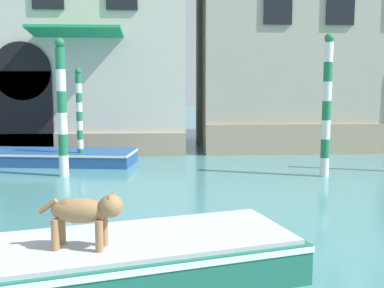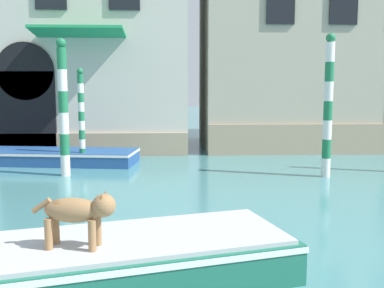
{
  "view_description": "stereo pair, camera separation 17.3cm",
  "coord_description": "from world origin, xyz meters",
  "px_view_note": "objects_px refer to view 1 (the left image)",
  "views": [
    {
      "loc": [
        1.48,
        -1.08,
        2.69
      ],
      "look_at": [
        2.14,
        10.52,
        1.2
      ],
      "focal_mm": 42.0,
      "sensor_mm": 36.0,
      "label": 1
    },
    {
      "loc": [
        1.65,
        -1.09,
        2.69
      ],
      "look_at": [
        2.14,
        10.52,
        1.2
      ],
      "focal_mm": 42.0,
      "sensor_mm": 36.0,
      "label": 2
    }
  ],
  "objects_px": {
    "boat_foreground": "(67,266)",
    "dog_on_deck": "(85,212)",
    "boat_moored_near_palazzo": "(45,157)",
    "mooring_pole_1": "(80,118)",
    "mooring_pole_2": "(327,106)",
    "mooring_pole_0": "(62,107)"
  },
  "relations": [
    {
      "from": "mooring_pole_0",
      "to": "mooring_pole_2",
      "type": "distance_m",
      "value": 7.86
    },
    {
      "from": "boat_foreground",
      "to": "dog_on_deck",
      "type": "bearing_deg",
      "value": -39.22
    },
    {
      "from": "dog_on_deck",
      "to": "boat_moored_near_palazzo",
      "type": "distance_m",
      "value": 10.73
    },
    {
      "from": "mooring_pole_0",
      "to": "mooring_pole_2",
      "type": "xyz_separation_m",
      "value": [
        7.84,
        -0.52,
        0.06
      ]
    },
    {
      "from": "mooring_pole_1",
      "to": "mooring_pole_2",
      "type": "distance_m",
      "value": 7.92
    },
    {
      "from": "boat_moored_near_palazzo",
      "to": "mooring_pole_1",
      "type": "distance_m",
      "value": 2.1
    },
    {
      "from": "boat_moored_near_palazzo",
      "to": "mooring_pole_2",
      "type": "distance_m",
      "value": 9.62
    },
    {
      "from": "boat_foreground",
      "to": "mooring_pole_0",
      "type": "relative_size",
      "value": 1.62
    },
    {
      "from": "mooring_pole_1",
      "to": "boat_foreground",
      "type": "bearing_deg",
      "value": -80.53
    },
    {
      "from": "boat_moored_near_palazzo",
      "to": "mooring_pole_0",
      "type": "height_order",
      "value": "mooring_pole_0"
    },
    {
      "from": "boat_foreground",
      "to": "mooring_pole_1",
      "type": "height_order",
      "value": "mooring_pole_1"
    },
    {
      "from": "dog_on_deck",
      "to": "boat_moored_near_palazzo",
      "type": "xyz_separation_m",
      "value": [
        -3.24,
        10.2,
        -0.86
      ]
    },
    {
      "from": "boat_moored_near_palazzo",
      "to": "mooring_pole_0",
      "type": "xyz_separation_m",
      "value": [
        1.18,
        -2.26,
        1.82
      ]
    },
    {
      "from": "boat_foreground",
      "to": "boat_moored_near_palazzo",
      "type": "distance_m",
      "value": 10.49
    },
    {
      "from": "boat_foreground",
      "to": "boat_moored_near_palazzo",
      "type": "bearing_deg",
      "value": 91.17
    },
    {
      "from": "dog_on_deck",
      "to": "mooring_pole_0",
      "type": "relative_size",
      "value": 0.27
    },
    {
      "from": "boat_foreground",
      "to": "mooring_pole_1",
      "type": "relative_size",
      "value": 2.02
    },
    {
      "from": "mooring_pole_0",
      "to": "mooring_pole_1",
      "type": "height_order",
      "value": "mooring_pole_0"
    },
    {
      "from": "dog_on_deck",
      "to": "mooring_pole_2",
      "type": "height_order",
      "value": "mooring_pole_2"
    },
    {
      "from": "mooring_pole_2",
      "to": "boat_foreground",
      "type": "bearing_deg",
      "value": -129.77
    },
    {
      "from": "mooring_pole_2",
      "to": "dog_on_deck",
      "type": "bearing_deg",
      "value": -127.89
    },
    {
      "from": "boat_moored_near_palazzo",
      "to": "dog_on_deck",
      "type": "bearing_deg",
      "value": -64.8
    }
  ]
}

